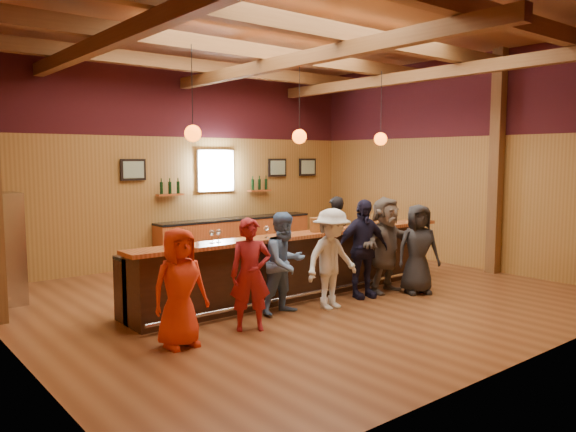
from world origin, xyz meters
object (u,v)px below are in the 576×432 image
at_px(customer_denim, 285,263).
at_px(bottle_a, 331,220).
at_px(customer_white, 332,259).
at_px(customer_brown, 386,245).
at_px(customer_orange, 180,288).
at_px(customer_navy, 362,249).
at_px(bartender, 335,235).
at_px(bar_counter, 294,264).
at_px(customer_redvest, 250,274).
at_px(ice_bucket, 316,225).
at_px(back_bar_cabinet, 236,238).
at_px(customer_dark, 418,249).

relative_size(customer_denim, bottle_a, 4.31).
relative_size(customer_white, customer_brown, 0.94).
relative_size(customer_orange, bottle_a, 4.18).
xyz_separation_m(customer_navy, bartender, (0.98, 1.68, -0.04)).
bearing_deg(customer_brown, customer_navy, 175.54).
height_order(customer_navy, bartender, customer_navy).
height_order(bar_counter, customer_brown, customer_brown).
height_order(customer_navy, bottle_a, customer_navy).
xyz_separation_m(customer_redvest, customer_denim, (0.87, 0.34, 0.00)).
relative_size(bartender, bottle_a, 4.42).
bearing_deg(bartender, bar_counter, 48.95).
relative_size(customer_brown, bartender, 1.06).
height_order(customer_white, ice_bucket, customer_white).
height_order(customer_brown, bottle_a, customer_brown).
height_order(customer_brown, bartender, customer_brown).
distance_m(back_bar_cabinet, customer_dark, 4.90).
height_order(customer_white, bartender, bartender).
bearing_deg(bartender, customer_dark, 113.63).
distance_m(ice_bucket, bottle_a, 0.55).
bearing_deg(bartender, ice_bucket, 60.78).
bearing_deg(bottle_a, customer_white, -133.05).
bearing_deg(customer_dark, ice_bucket, 176.06).
bearing_deg(bartender, back_bar_cabinet, -54.50).
bearing_deg(customer_navy, bartender, 73.69).
xyz_separation_m(back_bar_cabinet, customer_redvest, (-2.92, -4.74, 0.30)).
xyz_separation_m(bar_counter, customer_navy, (0.75, -0.88, 0.31)).
distance_m(bar_counter, bottle_a, 1.03).
bearing_deg(customer_brown, customer_denim, 173.05).
bearing_deg(customer_brown, bartender, 71.16).
bearing_deg(customer_brown, customer_redvest, 179.52).
relative_size(back_bar_cabinet, customer_denim, 2.59).
bearing_deg(back_bar_cabinet, bartender, -78.69).
bearing_deg(bar_counter, back_bar_cabinet, 71.66).
distance_m(customer_navy, customer_brown, 0.61).
height_order(bartender, ice_bucket, bartender).
height_order(ice_bucket, bottle_a, bottle_a).
relative_size(customer_redvest, bartender, 0.98).
distance_m(customer_redvest, customer_navy, 2.51).
bearing_deg(customer_brown, bar_counter, 141.45).
bearing_deg(ice_bucket, back_bar_cabinet, 75.80).
distance_m(bar_counter, customer_navy, 1.20).
xyz_separation_m(customer_redvest, bartender, (3.48, 1.97, 0.02)).
bearing_deg(customer_denim, customer_redvest, -162.32).
bearing_deg(customer_denim, bottle_a, 19.23).
xyz_separation_m(back_bar_cabinet, customer_dark, (0.53, -4.86, 0.30)).
bearing_deg(customer_navy, customer_denim, -167.84).
distance_m(customer_denim, customer_navy, 1.62).
height_order(customer_navy, customer_brown, customer_brown).
relative_size(back_bar_cabinet, customer_navy, 2.40).
bearing_deg(customer_white, back_bar_cabinet, 71.58).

